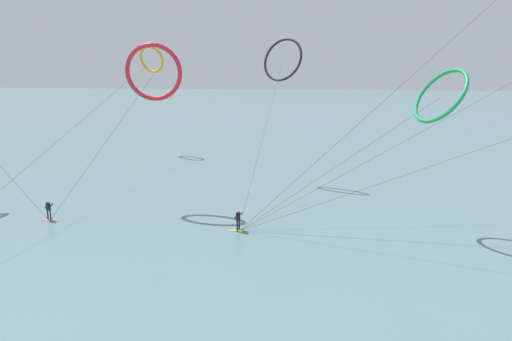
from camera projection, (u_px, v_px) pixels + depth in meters
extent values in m
cube|color=slate|center=(296.00, 116.00, 111.72)|extent=(400.00, 200.00, 0.08)
ellipsoid|color=#EA7260|center=(50.00, 220.00, 39.38)|extent=(1.40, 0.40, 0.06)
cylinder|color=#191E38|center=(50.00, 215.00, 39.24)|extent=(0.12, 0.12, 0.80)
cylinder|color=#191E38|center=(48.00, 215.00, 39.33)|extent=(0.12, 0.12, 0.80)
cube|color=#191E38|center=(48.00, 207.00, 39.12)|extent=(0.36, 0.27, 0.62)
sphere|color=tan|center=(48.00, 202.00, 39.03)|extent=(0.22, 0.22, 0.22)
cylinder|color=#191E38|center=(51.00, 206.00, 39.15)|extent=(0.21, 0.51, 0.39)
cylinder|color=#191E38|center=(47.00, 205.00, 39.30)|extent=(0.21, 0.51, 0.39)
ellipsoid|color=#8CC62D|center=(238.00, 231.00, 36.92)|extent=(1.40, 0.40, 0.06)
cylinder|color=black|center=(237.00, 226.00, 36.70)|extent=(0.12, 0.12, 0.80)
cylinder|color=black|center=(239.00, 225.00, 36.94)|extent=(0.12, 0.12, 0.80)
cube|color=black|center=(238.00, 217.00, 36.66)|extent=(0.31, 0.37, 0.62)
sphere|color=tan|center=(238.00, 211.00, 36.57)|extent=(0.22, 0.22, 0.22)
cylinder|color=black|center=(237.00, 216.00, 36.58)|extent=(0.50, 0.28, 0.39)
cylinder|color=black|center=(240.00, 215.00, 36.95)|extent=(0.50, 0.28, 0.39)
torus|color=orange|center=(152.00, 59.00, 66.54)|extent=(4.17, 2.59, 3.85)
cylinder|color=#3F3F3F|center=(64.00, 136.00, 42.40)|extent=(0.91, 52.87, 12.85)
torus|color=#199351|center=(440.00, 96.00, 35.28)|extent=(4.57, 5.52, 4.08)
cylinder|color=#3F3F3F|center=(337.00, 166.00, 36.13)|extent=(14.83, 2.39, 10.26)
torus|color=red|center=(154.00, 72.00, 41.66)|extent=(5.09, 1.24, 5.06)
cylinder|color=#3F3F3F|center=(103.00, 146.00, 40.55)|extent=(7.50, 5.98, 11.73)
cylinder|color=#3F3F3F|center=(420.00, 170.00, 35.20)|extent=(26.96, 1.80, 10.17)
cylinder|color=#3F3F3F|center=(399.00, 144.00, 39.09)|extent=(25.22, 10.20, 12.51)
torus|color=black|center=(283.00, 60.00, 50.58)|extent=(5.04, 4.09, 4.56)
cylinder|color=#3F3F3F|center=(264.00, 133.00, 43.78)|extent=(2.31, 17.39, 12.86)
cylinder|color=#3F3F3F|center=(363.00, 119.00, 33.05)|extent=(17.95, 1.87, 17.93)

